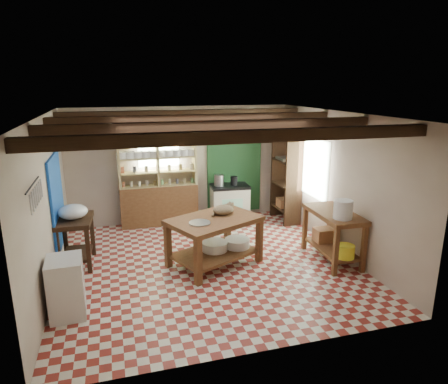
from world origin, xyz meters
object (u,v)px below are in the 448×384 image
object	(u,v)px
white_cabinet	(66,287)
cat	(223,210)
prep_table	(76,242)
stove	(230,203)
work_table	(214,241)
right_counter	(333,236)

from	to	relation	value
white_cabinet	cat	bearing A→B (deg)	21.64
prep_table	white_cabinet	distance (m)	1.62
prep_table	cat	xyz separation A→B (m)	(2.52, -0.48, 0.51)
stove	prep_table	distance (m)	3.60
stove	cat	distance (m)	2.21
work_table	prep_table	bearing A→B (deg)	140.12
white_cabinet	right_counter	world-z (taller)	right_counter
prep_table	right_counter	world-z (taller)	right_counter
cat	prep_table	bearing A→B (deg)	134.57
work_table	white_cabinet	bearing A→B (deg)	178.36
stove	white_cabinet	size ratio (longest dim) A/B	1.04
stove	right_counter	xyz separation A→B (m)	(1.14, -2.59, 0.04)
prep_table	cat	bearing A→B (deg)	-7.37
right_counter	white_cabinet	bearing A→B (deg)	-170.86
prep_table	white_cabinet	world-z (taller)	prep_table
work_table	cat	bearing A→B (deg)	11.31
prep_table	cat	world-z (taller)	cat
right_counter	stove	bearing A→B (deg)	115.27
white_cabinet	right_counter	bearing A→B (deg)	4.90
work_table	right_counter	bearing A→B (deg)	-36.03
work_table	right_counter	world-z (taller)	right_counter
white_cabinet	work_table	bearing A→B (deg)	20.46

